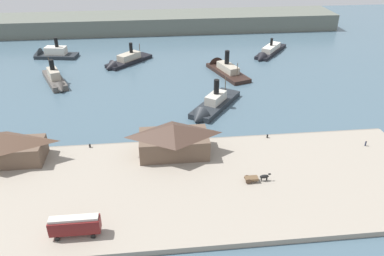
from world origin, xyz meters
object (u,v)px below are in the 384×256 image
object	(u,v)px
horse_cart	(256,178)
ferry_near_quay	(56,80)
pedestrian_near_cart	(366,143)
ferry_approaching_east	(223,68)
ferry_shed_central_terminal	(0,147)
ferry_mid_harbor	(268,52)
mooring_post_east	(267,136)
mooring_post_west	(90,146)
ferry_moored_east	(124,62)
ferry_approaching_west	(211,107)
ferry_shed_east_terminal	(174,139)
street_tram	(75,225)
ferry_outer_harbor	(51,54)

from	to	relation	value
horse_cart	ferry_near_quay	bearing A→B (deg)	130.88
pedestrian_near_cart	ferry_approaching_east	size ratio (longest dim) A/B	0.06
ferry_shed_central_terminal	ferry_mid_harbor	xyz separation A→B (m)	(84.53, 72.98, -3.95)
mooring_post_east	mooring_post_west	size ratio (longest dim) A/B	1.00
ferry_moored_east	horse_cart	bearing A→B (deg)	-68.45
ferry_shed_central_terminal	ferry_approaching_west	bearing A→B (deg)	23.81
ferry_shed_central_terminal	ferry_moored_east	distance (m)	71.78
ferry_shed_east_terminal	ferry_moored_east	size ratio (longest dim) A/B	0.83
ferry_near_quay	ferry_approaching_east	xyz separation A→B (m)	(60.13, 6.62, -0.40)
pedestrian_near_cart	ferry_near_quay	bearing A→B (deg)	148.74
street_tram	ferry_approaching_west	size ratio (longest dim) A/B	0.38
ferry_shed_east_terminal	ferry_near_quay	distance (m)	62.80
horse_cart	mooring_post_west	size ratio (longest dim) A/B	6.29
horse_cart	ferry_near_quay	world-z (taller)	ferry_near_quay
ferry_approaching_west	ferry_outer_harbor	world-z (taller)	ferry_approaching_west
ferry_outer_harbor	ferry_approaching_west	bearing A→B (deg)	-44.11
mooring_post_west	street_tram	bearing A→B (deg)	-87.38
ferry_shed_east_terminal	ferry_mid_harbor	size ratio (longest dim) A/B	0.71
ferry_shed_east_terminal	horse_cart	bearing A→B (deg)	-38.01
mooring_post_east	ferry_near_quay	size ratio (longest dim) A/B	0.04
street_tram	ferry_moored_east	distance (m)	93.33
ferry_shed_east_terminal	ferry_outer_harbor	bearing A→B (deg)	119.71
ferry_shed_central_terminal	ferry_approaching_east	xyz separation A→B (m)	(62.04, 55.90, -3.87)
ferry_near_quay	ferry_moored_east	world-z (taller)	ferry_near_quay
horse_cart	ferry_outer_harbor	world-z (taller)	ferry_outer_harbor
ferry_approaching_west	mooring_post_west	bearing A→B (deg)	-150.06
ferry_near_quay	ferry_moored_east	size ratio (longest dim) A/B	1.05
horse_cart	ferry_approaching_east	xyz separation A→B (m)	(5.50, 69.73, -0.87)
ferry_shed_central_terminal	mooring_post_east	xyz separation A→B (m)	(64.17, 3.89, -3.47)
ferry_shed_central_terminal	horse_cart	bearing A→B (deg)	-13.75
mooring_post_east	ferry_mid_harbor	bearing A→B (deg)	73.58
horse_cart	pedestrian_near_cart	bearing A→B (deg)	20.05
mooring_post_east	ferry_mid_harbor	world-z (taller)	ferry_mid_harbor
ferry_shed_central_terminal	ferry_mid_harbor	size ratio (longest dim) A/B	0.83
pedestrian_near_cart	ferry_approaching_east	world-z (taller)	ferry_approaching_east
ferry_shed_central_terminal	ferry_near_quay	size ratio (longest dim) A/B	0.93
horse_cart	ferry_approaching_east	bearing A→B (deg)	85.49
ferry_shed_east_terminal	mooring_post_east	size ratio (longest dim) A/B	18.39
horse_cart	mooring_post_west	bearing A→B (deg)	154.41
mooring_post_east	ferry_approaching_west	world-z (taller)	ferry_approaching_west
pedestrian_near_cart	mooring_post_east	bearing A→B (deg)	164.38
mooring_post_west	ferry_near_quay	size ratio (longest dim) A/B	0.04
ferry_shed_east_terminal	ferry_outer_harbor	size ratio (longest dim) A/B	0.86
street_tram	ferry_approaching_west	xyz separation A→B (m)	(31.72, 48.93, -2.32)
ferry_near_quay	ferry_moored_east	bearing A→B (deg)	38.72
mooring_post_east	ferry_moored_east	distance (m)	74.87
ferry_near_quay	ferry_moored_east	xyz separation A→B (m)	(22.56, 18.09, -0.37)
mooring_post_west	ferry_near_quay	distance (m)	48.44
mooring_post_east	ferry_approaching_west	distance (m)	22.57
ferry_shed_east_terminal	ferry_approaching_east	world-z (taller)	ferry_shed_east_terminal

